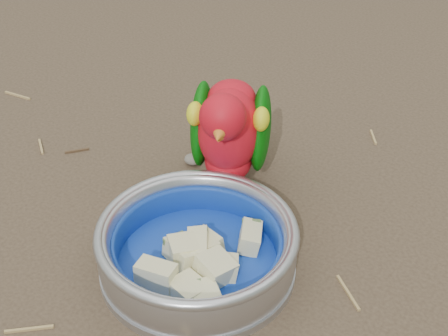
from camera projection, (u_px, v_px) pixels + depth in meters
The scene contains 6 objects.
ground at pixel (157, 286), 0.76m from camera, with size 60.00×60.00×0.00m, color #4A3A2B.
food_bowl at pixel (198, 265), 0.77m from camera, with size 0.22×0.22×0.02m, color #B2B2BA.
bowl_wall at pixel (197, 245), 0.75m from camera, with size 0.22×0.22×0.04m, color #B2B2BA, non-canonical shape.
fruit_wedges at pixel (197, 250), 0.76m from camera, with size 0.13×0.13×0.03m, color beige, non-canonical shape.
lory_parrot at pixel (229, 140), 0.84m from camera, with size 0.10×0.21×0.17m, color red, non-canonical shape.
ground_debris at pixel (159, 252), 0.80m from camera, with size 0.90×0.80×0.01m, color tan, non-canonical shape.
Camera 1 is at (0.37, -0.39, 0.55)m, focal length 55.00 mm.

